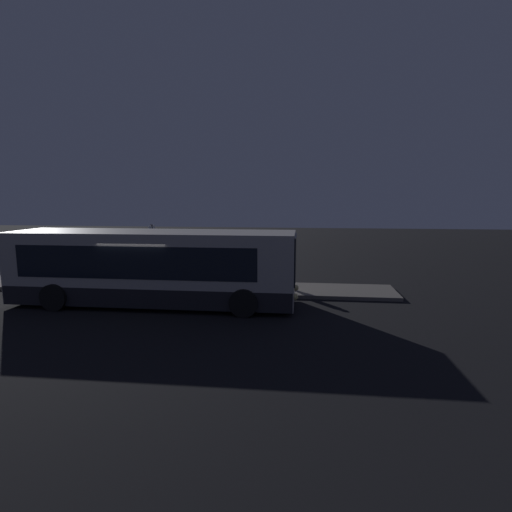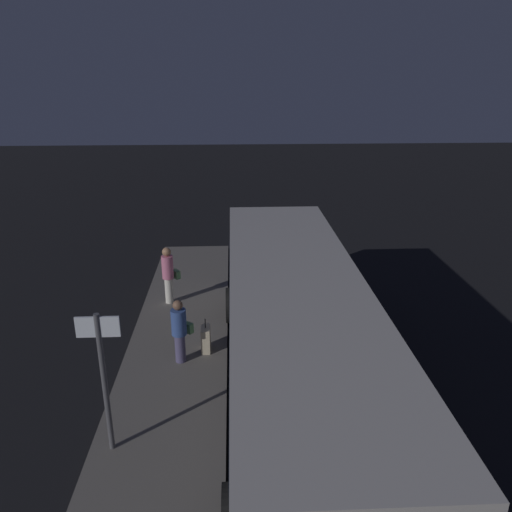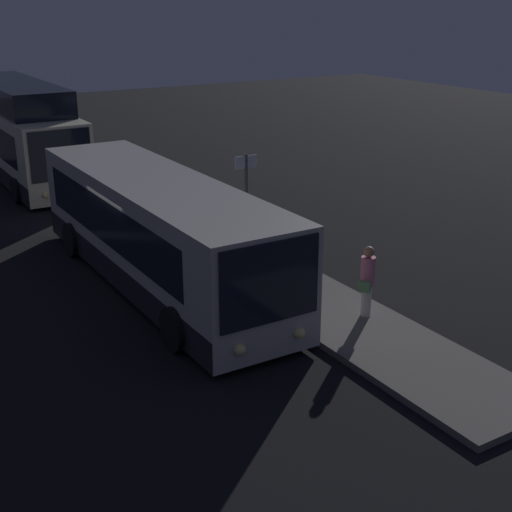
% 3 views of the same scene
% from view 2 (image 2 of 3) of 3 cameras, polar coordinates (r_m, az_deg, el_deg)
% --- Properties ---
extents(ground, '(80.00, 80.00, 0.00)m').
position_cam_2_polar(ground, '(10.78, 5.56, -17.24)').
color(ground, black).
extents(platform, '(20.00, 2.46, 0.15)m').
position_cam_2_polar(platform, '(10.74, -10.28, -17.18)').
color(platform, '#605B56').
rests_on(platform, ground).
extents(bus_lead, '(10.92, 2.88, 2.84)m').
position_cam_2_polar(bus_lead, '(10.20, 4.51, -10.06)').
color(bus_lead, '#B2ADA8').
rests_on(bus_lead, ground).
extents(passenger_boarding, '(0.55, 0.59, 1.71)m').
position_cam_2_polar(passenger_boarding, '(14.64, -9.98, -1.90)').
color(passenger_boarding, silver).
rests_on(passenger_boarding, platform).
extents(passenger_waiting, '(0.61, 0.57, 1.57)m').
position_cam_2_polar(passenger_waiting, '(11.72, -8.72, -8.24)').
color(passenger_waiting, '#4C476B').
rests_on(passenger_waiting, platform).
extents(suitcase, '(0.43, 0.21, 0.86)m').
position_cam_2_polar(suitcase, '(12.31, -5.75, -9.42)').
color(suitcase, beige).
rests_on(suitcase, platform).
extents(sign_post, '(0.10, 0.72, 2.70)m').
position_cam_2_polar(sign_post, '(9.06, -17.10, -12.20)').
color(sign_post, '#4C4C51').
rests_on(sign_post, platform).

